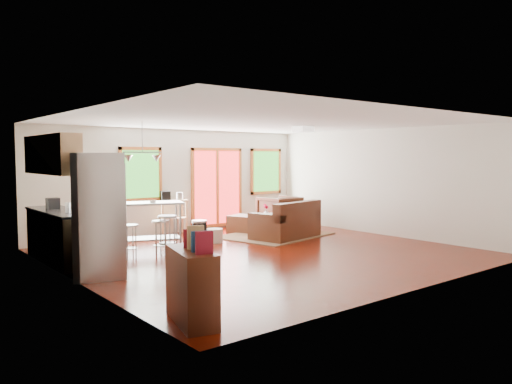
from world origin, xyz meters
TOP-DOWN VIEW (x-y plane):
  - floor at (0.00, 0.00)m, footprint 7.50×7.00m
  - ceiling at (0.00, 0.00)m, footprint 7.50×7.00m
  - back_wall at (0.00, 3.51)m, footprint 7.50×0.02m
  - left_wall at (-3.76, 0.00)m, footprint 0.02×7.00m
  - right_wall at (3.76, 0.00)m, footprint 0.02×7.00m
  - front_wall at (0.00, -3.51)m, footprint 7.50×0.02m
  - window_left at (-1.00, 3.46)m, footprint 1.10×0.05m
  - french_doors at (1.20, 3.46)m, footprint 1.60×0.05m
  - window_right at (2.90, 3.46)m, footprint 1.10×0.05m
  - rug at (1.56, 1.52)m, footprint 2.84×2.39m
  - loveseat at (1.52, 1.04)m, footprint 1.80×1.25m
  - coffee_table at (1.76, 1.98)m, footprint 1.24×1.01m
  - armchair at (2.55, 2.48)m, footprint 0.96×0.90m
  - ottoman at (1.34, 2.49)m, footprint 0.83×0.83m
  - pouf at (-0.12, 1.62)m, footprint 0.39×0.39m
  - vase at (1.55, 1.84)m, footprint 0.22×0.22m
  - book at (2.25, 1.84)m, footprint 0.23×0.03m
  - cabinets at (-3.49, 1.70)m, footprint 0.64×2.24m
  - refrigerator at (-3.34, 0.12)m, footprint 0.99×0.97m
  - island at (-1.85, 1.64)m, footprint 1.70×1.13m
  - cup at (-1.69, 1.51)m, footprint 0.12×0.09m
  - bar_stool_a at (-2.35, 1.15)m, footprint 0.33×0.33m
  - bar_stool_b at (-1.79, 1.00)m, footprint 0.43×0.43m
  - bar_stool_c at (-1.61, 1.06)m, footprint 0.38×0.38m
  - trash_can at (-0.74, 1.27)m, footprint 0.37×0.37m
  - kitchen_cart at (-0.26, 3.31)m, footprint 0.79×0.60m
  - bookshelf at (-3.35, -2.70)m, footprint 0.60×1.02m
  - ceiling_flush at (1.60, 0.60)m, footprint 0.35×0.35m
  - pendant_light at (-1.90, 1.50)m, footprint 0.80×0.18m

SIDE VIEW (x-z plane):
  - floor at x=0.00m, z-range -0.02..0.00m
  - rug at x=1.56m, z-range 0.00..0.02m
  - pouf at x=-0.12m, z-range 0.00..0.31m
  - ottoman at x=1.34m, z-range 0.00..0.43m
  - trash_can at x=-0.74m, z-range 0.00..0.59m
  - loveseat at x=1.52m, z-range -0.09..0.79m
  - coffee_table at x=1.76m, z-range 0.16..0.59m
  - bookshelf at x=-3.35m, z-range -0.12..1.00m
  - armchair at x=2.55m, z-range 0.00..0.95m
  - bar_stool_a at x=-2.35m, z-range 0.16..0.80m
  - bar_stool_b at x=-1.79m, z-range 0.17..0.86m
  - vase at x=1.55m, z-range 0.35..0.70m
  - book at x=2.25m, z-range 0.40..0.70m
  - bar_stool_c at x=-1.61m, z-range 0.19..0.96m
  - island at x=-1.85m, z-range 0.19..1.19m
  - kitchen_cart at x=-0.26m, z-range 0.20..1.27m
  - cabinets at x=-3.49m, z-range -0.22..2.08m
  - refrigerator at x=-3.34m, z-range 0.00..1.97m
  - cup at x=-1.69m, z-range 0.95..1.07m
  - french_doors at x=1.20m, z-range 0.05..2.15m
  - back_wall at x=0.00m, z-range 0.00..2.60m
  - left_wall at x=-3.76m, z-range 0.00..2.60m
  - right_wall at x=3.76m, z-range 0.00..2.60m
  - front_wall at x=0.00m, z-range 0.00..2.60m
  - window_left at x=-1.00m, z-range 0.85..2.15m
  - window_right at x=2.90m, z-range 0.85..2.15m
  - pendant_light at x=-1.90m, z-range 1.50..2.29m
  - ceiling_flush at x=1.60m, z-range 2.47..2.59m
  - ceiling at x=0.00m, z-range 2.60..2.62m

